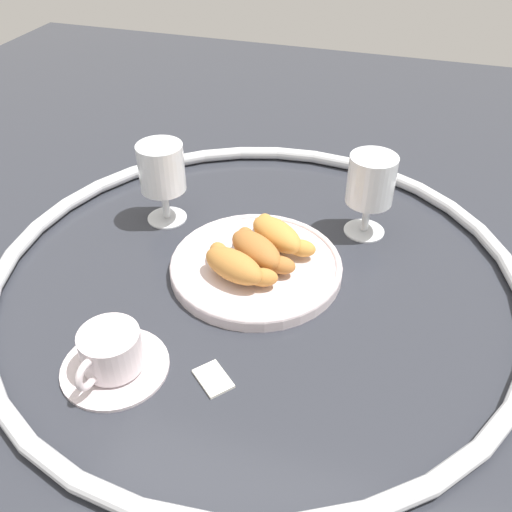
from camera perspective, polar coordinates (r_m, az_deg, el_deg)
ground_plane at (r=0.84m, az=0.08°, el=-2.29°), size 2.20×2.20×0.00m
table_chrome_rim at (r=0.83m, az=0.08°, el=-1.66°), size 0.79×0.79×0.02m
pastry_plate at (r=0.85m, az=0.00°, el=-1.00°), size 0.26×0.26×0.02m
croissant_large at (r=0.80m, az=-2.15°, el=-0.99°), size 0.13×0.09×0.04m
croissant_small at (r=0.83m, az=0.17°, el=0.66°), size 0.12×0.11×0.04m
croissant_extra at (r=0.86m, az=2.29°, el=2.21°), size 0.12×0.11×0.04m
coffee_cup_near at (r=0.72m, az=-14.60°, el=-9.80°), size 0.14×0.14×0.06m
juice_glass_left at (r=0.93m, az=-9.65°, el=8.60°), size 0.08×0.08×0.14m
juice_glass_right at (r=0.91m, az=11.71°, el=7.32°), size 0.08×0.08×0.14m
sugar_packet at (r=0.70m, az=-4.42°, el=-12.35°), size 0.06×0.06×0.01m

